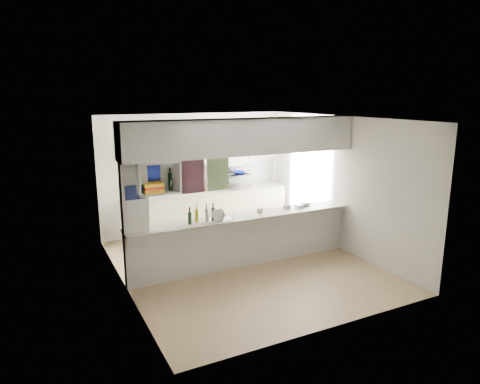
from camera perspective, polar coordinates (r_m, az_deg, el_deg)
floor at (r=7.79m, az=0.57°, el=-9.68°), size 4.80×4.80×0.00m
ceiling at (r=7.21m, az=0.62°, el=9.78°), size 4.80×4.80×0.00m
wall_back at (r=9.54m, az=-6.04°, el=2.59°), size 4.20×0.00×4.20m
wall_left at (r=6.72m, az=-15.53°, el=-2.15°), size 0.00×4.80×4.80m
wall_right at (r=8.54m, az=13.22°, el=1.11°), size 0.00×4.80×4.80m
servery_partition at (r=7.24m, az=-0.62°, el=2.30°), size 4.20×0.50×2.60m
cubby_shelf at (r=6.69m, az=-11.17°, el=1.62°), size 0.65×0.35×0.50m
kitchen_run at (r=9.46m, az=-4.50°, el=-0.41°), size 3.60×0.63×2.24m
microwave at (r=9.71m, az=-0.40°, el=1.49°), size 0.62×0.48×0.31m
bowl at (r=9.69m, az=-0.11°, el=2.59°), size 0.27×0.27×0.07m
dish_rack at (r=7.21m, az=-2.69°, el=-3.14°), size 0.45×0.39×0.21m
cup at (r=7.53m, az=2.67°, el=-2.58°), size 0.13×0.13×0.10m
wine_bottles at (r=7.13m, az=-5.12°, el=-3.08°), size 0.51×0.14×0.32m
plastic_tubs at (r=8.08m, az=7.46°, el=-1.83°), size 0.56×0.22×0.07m
utensil_jar at (r=9.18m, az=-9.09°, el=0.06°), size 0.09×0.09×0.13m
knife_block at (r=9.44m, az=-4.80°, el=0.76°), size 0.11×0.09×0.20m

